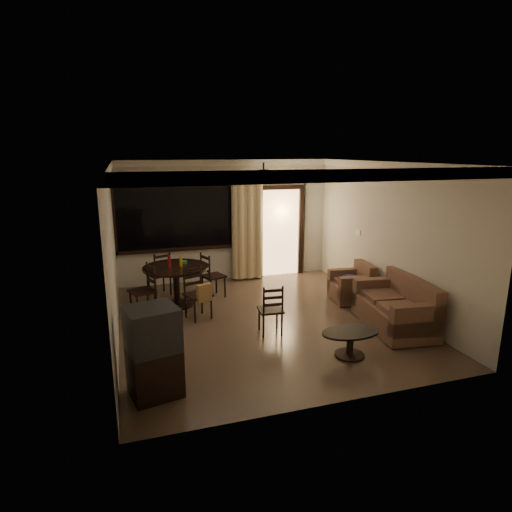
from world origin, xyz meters
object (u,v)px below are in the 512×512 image
object	(u,v)px
dining_chair_east	(213,284)
side_chair	(271,319)
dining_chair_west	(143,300)
dining_chair_south	(199,302)
coffee_table	(350,339)
tv_cabinet	(154,352)
armchair	(353,286)
dining_chair_north	(160,282)
dining_table	(176,275)
sofa	(397,309)

from	to	relation	value
dining_chair_east	side_chair	size ratio (longest dim) A/B	1.09
dining_chair_west	dining_chair_south	world-z (taller)	same
dining_chair_west	coffee_table	distance (m)	3.91
dining_chair_west	tv_cabinet	size ratio (longest dim) A/B	0.82
tv_cabinet	armchair	size ratio (longest dim) A/B	1.38
dining_chair_west	tv_cabinet	bearing A→B (deg)	-19.88
dining_chair_north	coffee_table	distance (m)	4.44
armchair	dining_table	bearing A→B (deg)	173.52
side_chair	coffee_table	bearing A→B (deg)	132.54
sofa	dining_chair_south	bearing A→B (deg)	162.91
dining_chair_east	dining_chair_south	world-z (taller)	same
sofa	armchair	xyz separation A→B (m)	(-0.01, 1.46, -0.03)
tv_cabinet	side_chair	size ratio (longest dim) A/B	1.32
dining_table	dining_chair_south	world-z (taller)	dining_table
dining_table	armchair	distance (m)	3.58
dining_chair_west	side_chair	xyz separation A→B (m)	(1.98, -1.55, -0.02)
dining_chair_east	tv_cabinet	xyz separation A→B (m)	(-1.46, -3.42, 0.30)
dining_table	side_chair	world-z (taller)	dining_table
tv_cabinet	dining_table	bearing A→B (deg)	65.58
dining_chair_east	tv_cabinet	bearing A→B (deg)	137.25
dining_chair_east	dining_chair_north	xyz separation A→B (m)	(-1.05, 0.46, 0.00)
tv_cabinet	side_chair	xyz separation A→B (m)	(1.99, 1.31, -0.32)
dining_table	armchair	size ratio (longest dim) A/B	1.53
tv_cabinet	armchair	xyz separation A→B (m)	(4.15, 2.34, -0.27)
dining_table	sofa	bearing A→B (deg)	-32.91
dining_chair_north	side_chair	xyz separation A→B (m)	(1.58, -2.58, -0.02)
sofa	tv_cabinet	bearing A→B (deg)	-160.70
dining_chair_south	tv_cabinet	distance (m)	2.54
dining_chair_east	dining_chair_south	distance (m)	1.20
dining_chair_east	armchair	xyz separation A→B (m)	(2.69, -1.08, 0.03)
dining_chair_west	dining_chair_north	xyz separation A→B (m)	(0.40, 1.02, 0.00)
dining_chair_west	armchair	xyz separation A→B (m)	(4.14, -0.52, 0.03)
side_chair	dining_chair_east	bearing A→B (deg)	-70.94
sofa	dining_chair_north	bearing A→B (deg)	148.67
tv_cabinet	armchair	world-z (taller)	tv_cabinet
dining_chair_south	dining_chair_north	world-z (taller)	same
dining_chair_south	tv_cabinet	xyz separation A→B (m)	(-0.96, -2.34, 0.28)
coffee_table	dining_table	bearing A→B (deg)	126.39
dining_chair_north	sofa	distance (m)	4.80
dining_table	coffee_table	size ratio (longest dim) A/B	1.41
dining_chair_south	coffee_table	xyz separation A→B (m)	(1.89, -2.15, -0.04)
sofa	armchair	distance (m)	1.46
dining_chair_south	sofa	size ratio (longest dim) A/B	0.55
sofa	coffee_table	bearing A→B (deg)	-144.44
dining_chair_south	tv_cabinet	bearing A→B (deg)	-132.01
dining_chair_west	dining_chair_south	distance (m)	1.09
dining_chair_north	dining_chair_south	bearing A→B (deg)	90.00
dining_table	dining_chair_east	world-z (taller)	dining_table
dining_chair_west	side_chair	size ratio (longest dim) A/B	1.09
tv_cabinet	sofa	size ratio (longest dim) A/B	0.67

